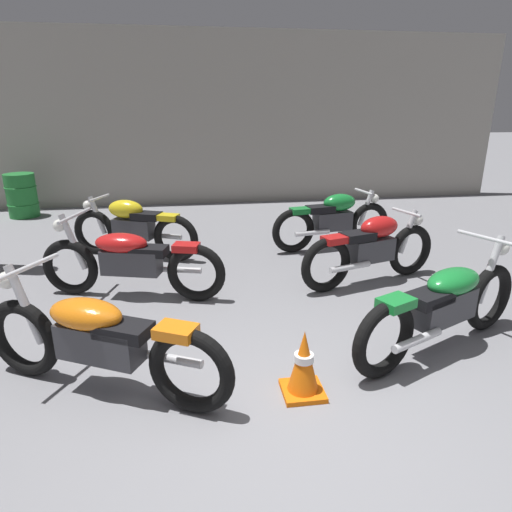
{
  "coord_description": "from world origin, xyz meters",
  "views": [
    {
      "loc": [
        -0.7,
        -2.38,
        2.14
      ],
      "look_at": [
        0.0,
        2.2,
        0.55
      ],
      "focal_mm": 31.35,
      "sensor_mm": 36.0,
      "label": 1
    }
  ],
  "objects": [
    {
      "name": "motorcycle_left_row_1",
      "position": [
        -1.39,
        2.55,
        0.45
      ],
      "size": [
        2.12,
        0.85,
        0.97
      ],
      "color": "black",
      "rests_on": "ground"
    },
    {
      "name": "back_wall",
      "position": [
        0.0,
        7.74,
        1.8
      ],
      "size": [
        12.88,
        0.24,
        3.6
      ],
      "primitive_type": "cube",
      "color": "#9E998E",
      "rests_on": "ground"
    },
    {
      "name": "traffic_cone",
      "position": [
        0.11,
        0.48,
        0.26
      ],
      "size": [
        0.32,
        0.32,
        0.54
      ],
      "color": "orange",
      "rests_on": "ground"
    },
    {
      "name": "oil_drum",
      "position": [
        -3.94,
        6.88,
        0.43
      ],
      "size": [
        0.59,
        0.59,
        0.85
      ],
      "color": "#1E722D",
      "rests_on": "ground"
    },
    {
      "name": "motorcycle_right_row_2",
      "position": [
        1.47,
        4.0,
        0.46
      ],
      "size": [
        1.96,
        0.61,
        0.88
      ],
      "color": "black",
      "rests_on": "ground"
    },
    {
      "name": "motorcycle_left_row_0",
      "position": [
        -1.42,
        0.74,
        0.45
      ],
      "size": [
        1.98,
        1.13,
        0.97
      ],
      "color": "black",
      "rests_on": "ground"
    },
    {
      "name": "motorcycle_right_row_1",
      "position": [
        1.49,
        2.56,
        0.46
      ],
      "size": [
        1.92,
        0.73,
        0.88
      ],
      "color": "black",
      "rests_on": "ground"
    },
    {
      "name": "motorcycle_right_row_0",
      "position": [
        1.5,
        0.93,
        0.45
      ],
      "size": [
        2.02,
        1.07,
        0.97
      ],
      "color": "black",
      "rests_on": "ground"
    },
    {
      "name": "ground_plane",
      "position": [
        0.0,
        0.0,
        0.0
      ],
      "size": [
        60.0,
        60.0,
        0.0
      ],
      "primitive_type": "plane",
      "color": "gray"
    },
    {
      "name": "motorcycle_left_row_2",
      "position": [
        -1.51,
        4.01,
        0.46
      ],
      "size": [
        1.85,
        0.88,
        0.88
      ],
      "color": "black",
      "rests_on": "ground"
    }
  ]
}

